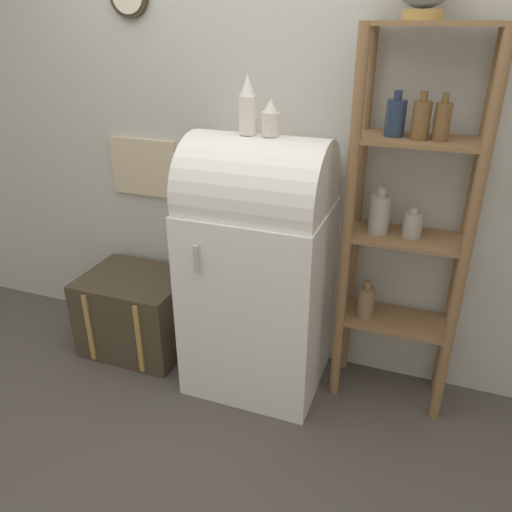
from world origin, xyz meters
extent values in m
plane|color=#4C4742|center=(0.00, 0.00, 0.00)|extent=(12.00, 12.00, 0.00)
cube|color=#B7B7AD|center=(0.00, 0.58, 1.35)|extent=(7.00, 0.05, 2.70)
cube|color=#C6B793|center=(-0.81, 0.54, 1.06)|extent=(0.42, 0.02, 0.33)
cube|color=white|center=(0.00, 0.26, 0.51)|extent=(0.69, 0.59, 1.02)
cylinder|color=white|center=(0.00, 0.26, 1.09)|extent=(0.68, 0.56, 0.56)
cylinder|color=#B7B7BC|center=(-0.19, -0.06, 0.85)|extent=(0.02, 0.02, 0.14)
cube|color=#423828|center=(-0.79, 0.27, 0.24)|extent=(0.60, 0.48, 0.48)
cube|color=#AD8942|center=(-0.95, 0.03, 0.24)|extent=(0.03, 0.01, 0.43)
cube|color=#AD8942|center=(-0.62, 0.03, 0.24)|extent=(0.03, 0.01, 0.43)
cylinder|color=olive|center=(0.44, 0.26, 0.92)|extent=(0.05, 0.05, 1.84)
cylinder|color=olive|center=(0.96, 0.26, 0.92)|extent=(0.05, 0.05, 1.84)
cylinder|color=olive|center=(0.44, 0.51, 0.92)|extent=(0.05, 0.05, 1.84)
cylinder|color=olive|center=(0.96, 0.51, 0.92)|extent=(0.05, 0.05, 1.84)
cube|color=olive|center=(0.70, 0.38, 0.45)|extent=(0.55, 0.27, 0.02)
cube|color=olive|center=(0.70, 0.38, 0.91)|extent=(0.55, 0.27, 0.02)
cube|color=olive|center=(0.70, 0.38, 1.37)|extent=(0.55, 0.27, 0.02)
cube|color=olive|center=(0.70, 0.38, 1.83)|extent=(0.55, 0.27, 0.02)
cylinder|color=#9E998E|center=(0.72, 0.39, 0.98)|extent=(0.09, 0.09, 0.11)
cylinder|color=#9E998E|center=(0.72, 0.39, 1.05)|extent=(0.04, 0.04, 0.03)
cylinder|color=brown|center=(0.69, 0.35, 1.46)|extent=(0.08, 0.08, 0.16)
cylinder|color=brown|center=(0.69, 0.35, 1.56)|extent=(0.03, 0.03, 0.04)
cylinder|color=#9E998E|center=(0.56, 0.37, 1.01)|extent=(0.10, 0.10, 0.18)
cylinder|color=#9E998E|center=(0.56, 0.37, 1.12)|extent=(0.04, 0.04, 0.05)
cylinder|color=#7F6647|center=(0.55, 0.35, 0.54)|extent=(0.09, 0.09, 0.16)
cylinder|color=#7F6647|center=(0.55, 0.35, 0.64)|extent=(0.03, 0.03, 0.04)
cylinder|color=#23334C|center=(0.58, 0.38, 1.46)|extent=(0.09, 0.09, 0.15)
cylinder|color=#23334C|center=(0.58, 0.38, 1.55)|extent=(0.03, 0.03, 0.04)
cylinder|color=brown|center=(0.77, 0.36, 1.46)|extent=(0.07, 0.07, 0.16)
cylinder|color=brown|center=(0.77, 0.36, 1.55)|extent=(0.03, 0.03, 0.04)
cylinder|color=#AD8942|center=(0.64, 0.37, 1.86)|extent=(0.16, 0.16, 0.04)
cylinder|color=white|center=(-0.05, 0.25, 1.45)|extent=(0.08, 0.08, 0.17)
cone|color=white|center=(-0.05, 0.25, 1.58)|extent=(0.07, 0.07, 0.09)
cylinder|color=silver|center=(0.06, 0.25, 1.42)|extent=(0.08, 0.08, 0.10)
cone|color=silver|center=(0.06, 0.25, 1.50)|extent=(0.07, 0.07, 0.06)
camera|label=1|loc=(0.78, -1.89, 1.85)|focal=35.00mm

